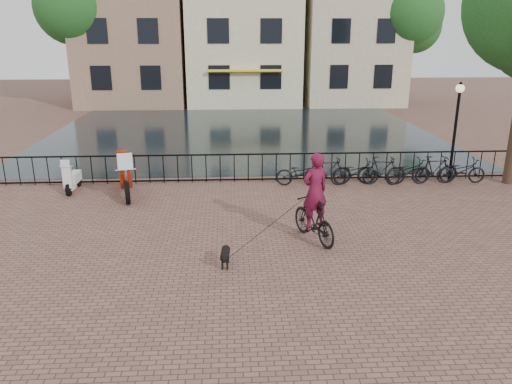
{
  "coord_description": "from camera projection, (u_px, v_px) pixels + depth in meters",
  "views": [
    {
      "loc": [
        -0.67,
        -9.17,
        5.11
      ],
      "look_at": [
        0.0,
        3.0,
        1.2
      ],
      "focal_mm": 35.0,
      "sensor_mm": 36.0,
      "label": 1
    }
  ],
  "objects": [
    {
      "name": "parked_bike_3",
      "position": [
        382.0,
        170.0,
        17.44
      ],
      "size": [
        1.71,
        0.67,
        1.0
      ],
      "primitive_type": "imported",
      "rotation": [
        0.0,
        0.0,
        1.45
      ],
      "color": "black",
      "rests_on": "ground"
    },
    {
      "name": "parked_bike_6",
      "position": [
        461.0,
        171.0,
        17.6
      ],
      "size": [
        1.74,
        0.66,
        0.9
      ],
      "primitive_type": "imported",
      "rotation": [
        0.0,
        0.0,
        1.53
      ],
      "color": "black",
      "rests_on": "ground"
    },
    {
      "name": "tree_far_left",
      "position": [
        72.0,
        7.0,
        33.35
      ],
      "size": [
        5.04,
        5.04,
        9.27
      ],
      "color": "black",
      "rests_on": "ground"
    },
    {
      "name": "tree_far_right",
      "position": [
        409.0,
        14.0,
        34.67
      ],
      "size": [
        4.76,
        4.76,
        8.76
      ],
      "color": "black",
      "rests_on": "ground"
    },
    {
      "name": "motorcycle",
      "position": [
        125.0,
        171.0,
        16.13
      ],
      "size": [
        1.1,
        2.41,
        1.68
      ],
      "rotation": [
        0.0,
        0.0,
        0.24
      ],
      "color": "maroon",
      "rests_on": "ground"
    },
    {
      "name": "ground",
      "position": [
        264.0,
        291.0,
        10.31
      ],
      "size": [
        100.0,
        100.0,
        0.0
      ],
      "primitive_type": "plane",
      "color": "brown",
      "rests_on": "ground"
    },
    {
      "name": "canal_house_left",
      "position": [
        133.0,
        14.0,
        36.49
      ],
      "size": [
        7.5,
        9.0,
        12.8
      ],
      "color": "#896350",
      "rests_on": "ground"
    },
    {
      "name": "parked_bike_4",
      "position": [
        408.0,
        171.0,
        17.5
      ],
      "size": [
        1.79,
        0.88,
        0.9
      ],
      "primitive_type": "imported",
      "rotation": [
        0.0,
        0.0,
        1.74
      ],
      "color": "black",
      "rests_on": "ground"
    },
    {
      "name": "canal_house_mid",
      "position": [
        243.0,
        21.0,
        37.06
      ],
      "size": [
        8.0,
        9.5,
        11.8
      ],
      "color": "beige",
      "rests_on": "ground"
    },
    {
      "name": "scooter",
      "position": [
        72.0,
        173.0,
        16.66
      ],
      "size": [
        0.41,
        1.36,
        1.26
      ],
      "rotation": [
        0.0,
        0.0,
        -0.01
      ],
      "color": "white",
      "rests_on": "ground"
    },
    {
      "name": "canal_water",
      "position": [
        241.0,
        132.0,
        26.76
      ],
      "size": [
        20.0,
        20.0,
        0.0
      ],
      "primitive_type": "plane",
      "color": "black",
      "rests_on": "ground"
    },
    {
      "name": "canal_house_right",
      "position": [
        349.0,
        11.0,
        37.25
      ],
      "size": [
        7.0,
        9.0,
        13.3
      ],
      "color": "tan",
      "rests_on": "ground"
    },
    {
      "name": "cyclist",
      "position": [
        314.0,
        203.0,
        12.54
      ],
      "size": [
        1.27,
        2.04,
        2.7
      ],
      "rotation": [
        0.0,
        0.0,
        3.53
      ],
      "color": "black",
      "rests_on": "ground"
    },
    {
      "name": "parked_bike_5",
      "position": [
        435.0,
        170.0,
        17.54
      ],
      "size": [
        1.69,
        0.59,
        1.0
      ],
      "primitive_type": "imported",
      "rotation": [
        0.0,
        0.0,
        1.64
      ],
      "color": "black",
      "rests_on": "ground"
    },
    {
      "name": "parked_bike_2",
      "position": [
        355.0,
        172.0,
        17.4
      ],
      "size": [
        1.74,
        0.67,
        0.9
      ],
      "primitive_type": "imported",
      "rotation": [
        0.0,
        0.0,
        1.61
      ],
      "color": "black",
      "rests_on": "ground"
    },
    {
      "name": "lamp_post",
      "position": [
        457.0,
        115.0,
        17.19
      ],
      "size": [
        0.3,
        0.3,
        3.45
      ],
      "color": "black",
      "rests_on": "ground"
    },
    {
      "name": "parked_bike_1",
      "position": [
        328.0,
        171.0,
        17.34
      ],
      "size": [
        1.69,
        0.55,
        1.0
      ],
      "primitive_type": "imported",
      "rotation": [
        0.0,
        0.0,
        1.62
      ],
      "color": "black",
      "rests_on": "ground"
    },
    {
      "name": "railing",
      "position": [
        248.0,
        168.0,
        17.76
      ],
      "size": [
        20.0,
        0.05,
        1.02
      ],
      "color": "black",
      "rests_on": "ground"
    },
    {
      "name": "dog",
      "position": [
        225.0,
        256.0,
        11.36
      ],
      "size": [
        0.28,
        0.75,
        0.5
      ],
      "rotation": [
        0.0,
        0.0,
        -0.06
      ],
      "color": "black",
      "rests_on": "ground"
    },
    {
      "name": "parked_bike_0",
      "position": [
        301.0,
        173.0,
        17.3
      ],
      "size": [
        1.77,
        0.76,
        0.9
      ],
      "primitive_type": "imported",
      "rotation": [
        0.0,
        0.0,
        1.47
      ],
      "color": "black",
      "rests_on": "ground"
    }
  ]
}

